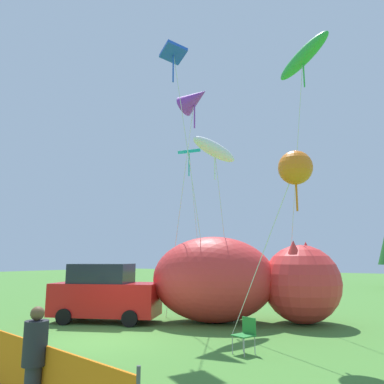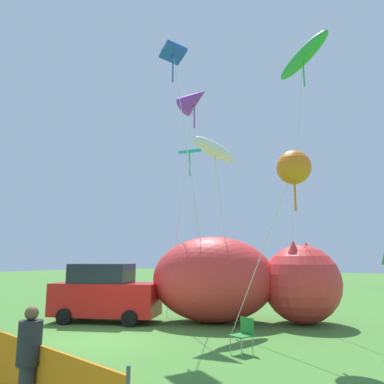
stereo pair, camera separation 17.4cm
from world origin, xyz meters
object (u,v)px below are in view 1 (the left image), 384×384
Objects in this scene: kite_purple_delta at (194,100)px; inflatable_cat at (240,282)px; folding_chair at (246,332)px; spectator_in_red_shirt at (34,357)px; parked_car at (105,294)px; kite_white_ghost at (215,150)px; kite_orange_flower at (295,168)px; kite_blue_box at (174,59)px; kite_teal_diamond at (189,154)px; kite_green_fish at (303,58)px.

inflatable_cat is at bearing 41.86° from kite_purple_delta.
folding_chair is 0.53× the size of spectator_in_red_shirt.
parked_car is 0.59× the size of kite_white_ghost.
kite_purple_delta reaches higher than kite_orange_flower.
inflatable_cat is (4.54, 2.84, 0.45)m from parked_car.
folding_chair is 0.08× the size of kite_blue_box.
parked_car is 0.55× the size of kite_teal_diamond.
kite_white_ghost is (-4.26, 2.50, 1.87)m from kite_orange_flower.
inflatable_cat is 9.45m from kite_green_fish.
kite_white_ghost is (3.68, 2.46, 5.91)m from parked_car.
kite_orange_flower is at bearing 73.64° from spectator_in_red_shirt.
kite_white_ghost is at bearing 103.38° from spectator_in_red_shirt.
kite_green_fish is (3.63, 1.04, 3.55)m from kite_white_ghost.
kite_white_ghost is 0.68× the size of kite_green_fish.
kite_purple_delta is (-2.72, 8.59, 8.16)m from spectator_in_red_shirt.
parked_car is at bearing 130.41° from spectator_in_red_shirt.
parked_car is 8.77m from kite_purple_delta.
kite_blue_box is (-3.92, 1.90, 10.04)m from folding_chair.
spectator_in_red_shirt is at bearing 7.05° from folding_chair.
spectator_in_red_shirt is at bearing -76.62° from kite_white_ghost.
kite_blue_box reaches higher than kite_teal_diamond.
folding_chair is 4.81m from inflatable_cat.
kite_white_ghost is 0.94× the size of kite_teal_diamond.
kite_teal_diamond is (-4.92, 11.38, 6.78)m from spectator_in_red_shirt.
kite_purple_delta is (2.20, -2.80, 1.38)m from kite_teal_diamond.
kite_blue_box is at bearing -113.40° from kite_white_ghost.
inflatable_cat is at bearing -135.33° from folding_chair.
inflatable_cat is 0.67× the size of kite_blue_box.
folding_chair is at bearing -132.53° from kite_orange_flower.
kite_green_fish is at bearing -170.07° from folding_chair.
folding_chair is 10.94m from kite_blue_box.
kite_teal_diamond is 6.98m from kite_green_fish.
kite_blue_box is at bearing -63.75° from kite_teal_diamond.
inflatable_cat is 1.31× the size of kite_orange_flower.
parked_car is 0.40× the size of kite_green_fish.
parked_car is at bearing -154.44° from kite_green_fish.
kite_orange_flower is at bearing -79.84° from kite_green_fish.
kite_teal_diamond reaches higher than inflatable_cat.
kite_purple_delta is at bearing -120.37° from kite_white_ghost.
kite_white_ghost is (-3.13, 3.74, 6.45)m from folding_chair.
spectator_in_red_shirt is 0.15× the size of kite_blue_box.
kite_green_fish is at bearing 82.41° from spectator_in_red_shirt.
parked_car is at bearing 179.68° from kite_orange_flower.
kite_white_ghost is (-0.86, -0.39, 5.46)m from inflatable_cat.
kite_purple_delta is at bearing -155.69° from kite_green_fish.
kite_purple_delta is (-3.61, 2.92, 8.55)m from folding_chair.
kite_blue_box reaches higher than parked_car.
parked_car is 0.80× the size of kite_orange_flower.
parked_car is 0.41× the size of kite_blue_box.
kite_blue_box is at bearing -146.96° from kite_green_fish.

